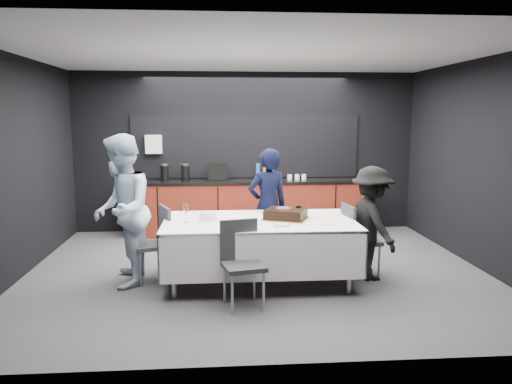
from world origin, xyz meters
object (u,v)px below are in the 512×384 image
at_px(cake_assembly, 286,214).
at_px(chair_left, 157,238).
at_px(chair_right, 356,235).
at_px(person_left, 122,211).
at_px(party_table, 259,231).
at_px(champagne_flute, 186,209).
at_px(chair_near, 241,257).
at_px(person_right, 372,223).
at_px(plate_stack, 207,216).
at_px(person_center, 268,206).

bearing_deg(cake_assembly, chair_left, 174.79).
distance_m(chair_right, person_left, 2.93).
relative_size(party_table, chair_left, 2.51).
bearing_deg(cake_assembly, person_left, 179.79).
xyz_separation_m(cake_assembly, champagne_flute, (-1.21, -0.10, 0.09)).
xyz_separation_m(cake_assembly, chair_near, (-0.58, -0.76, -0.31)).
bearing_deg(chair_near, chair_right, 30.20).
xyz_separation_m(champagne_flute, chair_right, (2.13, 0.21, -0.40)).
xyz_separation_m(cake_assembly, person_right, (1.08, -0.00, -0.13)).
xyz_separation_m(party_table, plate_stack, (-0.63, 0.04, 0.19)).
height_order(chair_right, person_center, person_center).
xyz_separation_m(plate_stack, person_left, (-1.03, -0.00, 0.09)).
distance_m(cake_assembly, chair_near, 1.01).
height_order(chair_left, person_left, person_left).
bearing_deg(person_center, chair_right, 128.79).
bearing_deg(person_left, chair_right, 86.64).
height_order(plate_stack, champagne_flute, champagne_flute).
distance_m(champagne_flute, chair_left, 0.61).
height_order(person_left, person_right, person_left).
height_order(cake_assembly, champagne_flute, champagne_flute).
bearing_deg(party_table, chair_right, 6.24).
height_order(party_table, champagne_flute, champagne_flute).
xyz_separation_m(champagne_flute, person_left, (-0.77, 0.11, -0.02)).
height_order(party_table, chair_right, chair_right).
xyz_separation_m(chair_left, person_right, (2.67, -0.15, 0.18)).
relative_size(plate_stack, chair_left, 0.22).
height_order(chair_left, person_center, person_center).
bearing_deg(chair_left, party_table, -7.79).
relative_size(party_table, person_center, 1.45).
bearing_deg(plate_stack, person_left, -179.88).
bearing_deg(chair_left, person_right, -3.15).
height_order(chair_right, person_right, person_right).
bearing_deg(plate_stack, person_right, -0.32).
relative_size(plate_stack, person_center, 0.13).
distance_m(champagne_flute, chair_right, 2.18).
bearing_deg(person_right, party_table, 77.87).
bearing_deg(person_left, champagne_flute, 76.36).
height_order(chair_near, person_left, person_left).
distance_m(cake_assembly, chair_right, 0.98).
distance_m(party_table, champagne_flute, 0.93).
distance_m(cake_assembly, plate_stack, 0.96).
relative_size(plate_stack, person_left, 0.11).
bearing_deg(chair_left, person_center, 24.27).
height_order(champagne_flute, chair_right, champagne_flute).
relative_size(plate_stack, champagne_flute, 0.91).
distance_m(person_left, person_right, 3.07).
distance_m(chair_left, chair_right, 2.51).
distance_m(party_table, chair_near, 0.79).
relative_size(chair_right, person_right, 0.65).
relative_size(chair_near, person_right, 0.65).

